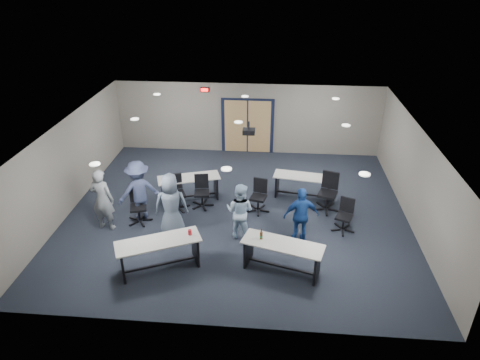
# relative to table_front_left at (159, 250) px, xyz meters

# --- Properties ---
(floor) EXTENTS (10.00, 10.00, 0.00)m
(floor) POSITION_rel_table_front_left_xyz_m (1.63, 2.76, -0.56)
(floor) COLOR black
(floor) RESTS_ON ground
(back_wall) EXTENTS (10.00, 0.04, 2.70)m
(back_wall) POSITION_rel_table_front_left_xyz_m (1.63, 7.26, 0.79)
(back_wall) COLOR gray
(back_wall) RESTS_ON floor
(front_wall) EXTENTS (10.00, 0.04, 2.70)m
(front_wall) POSITION_rel_table_front_left_xyz_m (1.63, -1.74, 0.79)
(front_wall) COLOR gray
(front_wall) RESTS_ON floor
(left_wall) EXTENTS (0.04, 9.00, 2.70)m
(left_wall) POSITION_rel_table_front_left_xyz_m (-3.37, 2.76, 0.79)
(left_wall) COLOR gray
(left_wall) RESTS_ON floor
(right_wall) EXTENTS (0.04, 9.00, 2.70)m
(right_wall) POSITION_rel_table_front_left_xyz_m (6.63, 2.76, 0.79)
(right_wall) COLOR gray
(right_wall) RESTS_ON floor
(ceiling) EXTENTS (10.00, 9.00, 0.04)m
(ceiling) POSITION_rel_table_front_left_xyz_m (1.63, 2.76, 2.14)
(ceiling) COLOR silver
(ceiling) RESTS_ON back_wall
(double_door) EXTENTS (2.00, 0.07, 2.20)m
(double_door) POSITION_rel_table_front_left_xyz_m (1.63, 7.23, 0.49)
(double_door) COLOR black
(double_door) RESTS_ON back_wall
(exit_sign) EXTENTS (0.32, 0.07, 0.18)m
(exit_sign) POSITION_rel_table_front_left_xyz_m (0.03, 7.21, 1.89)
(exit_sign) COLOR black
(exit_sign) RESTS_ON back_wall
(ceiling_projector) EXTENTS (0.35, 0.32, 0.37)m
(ceiling_projector) POSITION_rel_table_front_left_xyz_m (1.93, 3.26, 1.84)
(ceiling_projector) COLOR black
(ceiling_projector) RESTS_ON ceiling
(ceiling_can_lights) EXTENTS (6.24, 5.74, 0.02)m
(ceiling_can_lights) POSITION_rel_table_front_left_xyz_m (1.63, 3.01, 2.11)
(ceiling_can_lights) COLOR white
(ceiling_can_lights) RESTS_ON ceiling
(table_front_left) EXTENTS (2.11, 1.45, 0.95)m
(table_front_left) POSITION_rel_table_front_left_xyz_m (0.00, 0.00, 0.00)
(table_front_left) COLOR beige
(table_front_left) RESTS_ON floor
(table_front_right) EXTENTS (2.05, 1.18, 1.08)m
(table_front_right) POSITION_rel_table_front_left_xyz_m (2.95, 0.18, -0.02)
(table_front_right) COLOR beige
(table_front_right) RESTS_ON floor
(table_back_left) EXTENTS (2.00, 1.19, 0.77)m
(table_back_left) POSITION_rel_table_front_left_xyz_m (0.07, 3.41, -0.04)
(table_back_left) COLOR beige
(table_back_left) RESTS_ON floor
(table_back_right) EXTENTS (1.91, 0.89, 0.74)m
(table_back_right) POSITION_rel_table_front_left_xyz_m (3.62, 3.84, -0.05)
(table_back_right) COLOR beige
(table_back_right) RESTS_ON floor
(chair_back_a) EXTENTS (0.89, 0.89, 1.08)m
(chair_back_a) POSITION_rel_table_front_left_xyz_m (-0.19, 2.80, -0.02)
(chair_back_a) COLOR black
(chair_back_a) RESTS_ON floor
(chair_back_b) EXTENTS (0.72, 0.72, 1.01)m
(chair_back_b) POSITION_rel_table_front_left_xyz_m (0.54, 3.00, -0.06)
(chair_back_b) COLOR black
(chair_back_b) RESTS_ON floor
(chair_back_c) EXTENTS (0.76, 0.76, 1.01)m
(chair_back_c) POSITION_rel_table_front_left_xyz_m (2.26, 2.87, -0.06)
(chair_back_c) COLOR black
(chair_back_c) RESTS_ON floor
(chair_back_d) EXTENTS (0.94, 0.94, 1.18)m
(chair_back_d) POSITION_rel_table_front_left_xyz_m (4.31, 3.11, 0.03)
(chair_back_d) COLOR black
(chair_back_d) RESTS_ON floor
(chair_loose_left) EXTENTS (0.81, 0.81, 1.04)m
(chair_loose_left) POSITION_rel_table_front_left_xyz_m (-1.13, 2.00, -0.04)
(chair_loose_left) COLOR black
(chair_loose_left) RESTS_ON floor
(chair_loose_right) EXTENTS (0.79, 0.79, 0.96)m
(chair_loose_right) POSITION_rel_table_front_left_xyz_m (4.67, 2.04, -0.08)
(chair_loose_right) COLOR black
(chair_loose_right) RESTS_ON floor
(person_gray) EXTENTS (0.72, 0.53, 1.83)m
(person_gray) POSITION_rel_table_front_left_xyz_m (-1.97, 1.62, 0.35)
(person_gray) COLOR gray
(person_gray) RESTS_ON floor
(person_plaid) EXTENTS (0.99, 0.74, 1.83)m
(person_plaid) POSITION_rel_table_front_left_xyz_m (-0.02, 1.48, 0.35)
(person_plaid) COLOR slate
(person_plaid) RESTS_ON floor
(person_lightblue) EXTENTS (0.93, 0.82, 1.60)m
(person_lightblue) POSITION_rel_table_front_left_xyz_m (1.82, 1.52, 0.24)
(person_lightblue) COLOR #BDDDFA
(person_lightblue) RESTS_ON floor
(person_navy) EXTENTS (0.99, 0.55, 1.59)m
(person_navy) POSITION_rel_table_front_left_xyz_m (3.45, 1.46, 0.23)
(person_navy) COLOR navy
(person_navy) RESTS_ON floor
(person_back) EXTENTS (1.36, 1.18, 1.83)m
(person_back) POSITION_rel_table_front_left_xyz_m (-1.12, 2.18, 0.35)
(person_back) COLOR #3D486F
(person_back) RESTS_ON floor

